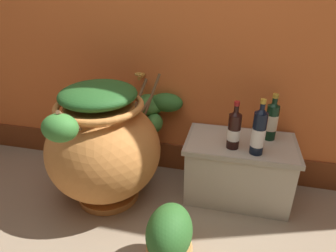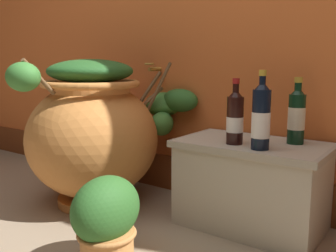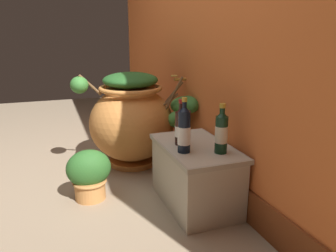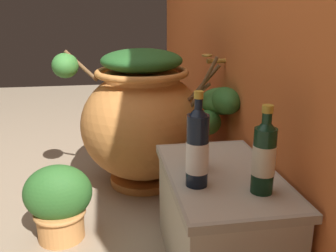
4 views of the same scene
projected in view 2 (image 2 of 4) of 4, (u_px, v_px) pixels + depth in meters
terracotta_urn at (95, 132)px, 2.05m from camera, size 0.77×1.00×0.79m
stone_ledge at (251, 182)px, 1.77m from camera, size 0.68×0.41×0.41m
wine_bottle_left at (261, 116)px, 1.58m from camera, size 0.08×0.08×0.33m
wine_bottle_middle at (297, 114)px, 1.69m from camera, size 0.08×0.08×0.30m
wine_bottle_right at (235, 117)px, 1.68m from camera, size 0.08×0.08×0.29m
potted_shrub at (106, 219)px, 1.44m from camera, size 0.23×0.30×0.35m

